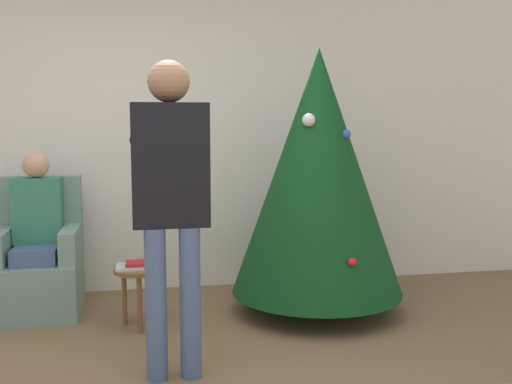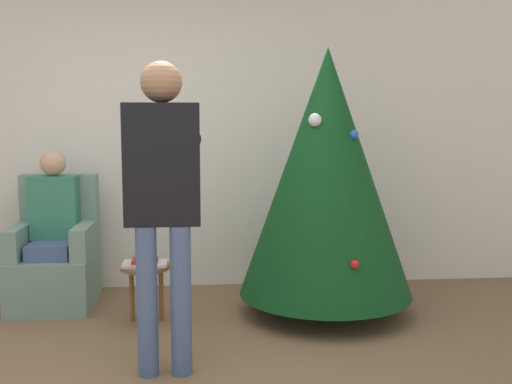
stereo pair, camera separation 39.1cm
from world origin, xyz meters
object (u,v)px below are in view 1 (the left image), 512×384
at_px(person_standing, 171,188).
at_px(side_stool, 139,279).
at_px(armchair, 39,266).
at_px(person_seated, 37,226).
at_px(christmas_tree, 318,172).

distance_m(person_standing, side_stool, 1.14).
relative_size(armchair, person_seated, 0.84).
xyz_separation_m(christmas_tree, side_stool, (-1.34, -0.12, -0.72)).
bearing_deg(person_seated, side_stool, -33.00).
xyz_separation_m(armchair, person_seated, (0.00, -0.03, 0.31)).
bearing_deg(armchair, side_stool, -34.65).
height_order(person_standing, side_stool, person_standing).
xyz_separation_m(christmas_tree, armchair, (-2.10, 0.40, -0.72)).
xyz_separation_m(armchair, side_stool, (0.75, -0.52, -0.00)).
relative_size(christmas_tree, person_seated, 1.62).
xyz_separation_m(armchair, person_standing, (0.95, -1.37, 0.73)).
bearing_deg(side_stool, person_seated, 147.00).
xyz_separation_m(person_standing, side_stool, (-0.19, 0.85, -0.74)).
distance_m(christmas_tree, person_standing, 1.50).
bearing_deg(person_seated, armchair, 90.00).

